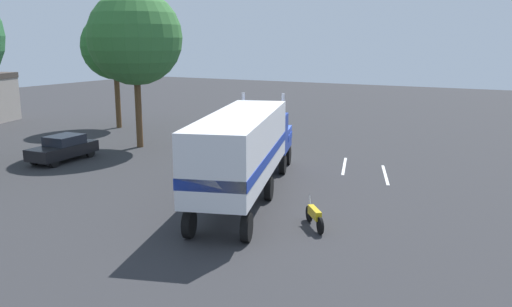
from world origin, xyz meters
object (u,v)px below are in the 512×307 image
(parked_car, at_px, (63,148))
(tree_right, at_px, (135,38))
(semi_truck, at_px, (246,145))
(motorcycle, at_px, (314,216))
(person_bystander, at_px, (202,161))
(tree_left, at_px, (115,46))

(parked_car, bearing_deg, tree_right, -12.59)
(semi_truck, bearing_deg, tree_right, 60.67)
(motorcycle, bearing_deg, person_bystander, 62.04)
(parked_car, xyz_separation_m, motorcycle, (-3.61, -18.11, -0.33))
(person_bystander, distance_m, motorcycle, 9.46)
(person_bystander, bearing_deg, semi_truck, -119.23)
(person_bystander, bearing_deg, tree_left, 56.38)
(parked_car, xyz_separation_m, tree_right, (5.61, -1.25, 6.65))
(semi_truck, height_order, motorcycle, semi_truck)
(parked_car, xyz_separation_m, tree_left, (11.23, 5.91, 6.02))
(person_bystander, distance_m, tree_right, 11.76)
(tree_left, height_order, tree_right, tree_right)
(semi_truck, relative_size, person_bystander, 8.72)
(parked_car, height_order, motorcycle, parked_car)
(motorcycle, bearing_deg, tree_left, 58.28)
(tree_right, bearing_deg, tree_left, 51.85)
(tree_left, bearing_deg, parked_car, -152.24)
(parked_car, bearing_deg, person_bystander, -85.21)
(tree_left, distance_m, tree_right, 9.13)
(person_bystander, distance_m, tree_left, 19.73)
(parked_car, height_order, tree_right, tree_right)
(motorcycle, bearing_deg, parked_car, 78.71)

